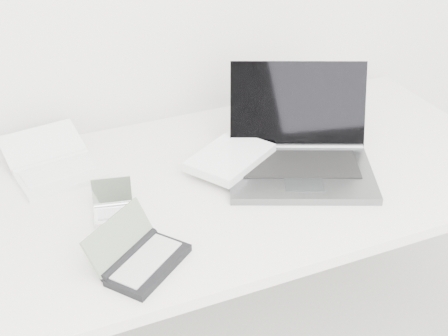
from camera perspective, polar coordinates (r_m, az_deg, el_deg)
name	(u,v)px	position (r m, az deg, el deg)	size (l,w,h in m)	color
desk	(228,192)	(1.71, 0.39, -2.19)	(1.60, 0.80, 0.73)	white
laptop_large	(284,154)	(1.71, 5.52, 1.26)	(0.56, 0.48, 0.25)	#585B5D
netbook_open_white	(55,166)	(1.76, -15.20, 0.15)	(0.26, 0.31, 0.06)	white
pda_silver	(113,209)	(1.55, -10.09, -3.69)	(0.12, 0.12, 0.08)	silver
palmtop_charcoal	(140,257)	(1.39, -7.67, -8.11)	(0.25, 0.24, 0.10)	black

